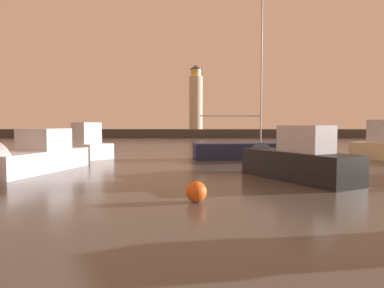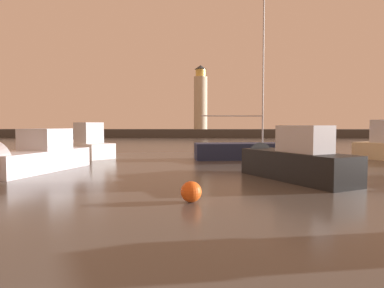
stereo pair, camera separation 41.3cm
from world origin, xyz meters
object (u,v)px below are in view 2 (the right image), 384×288
at_px(lighthouse, 201,99).
at_px(motorboat_4, 76,146).
at_px(motorboat_3, 18,160).
at_px(mooring_buoy, 191,192).
at_px(motorboat_1, 285,160).
at_px(sailboat_moored, 251,151).

distance_m(lighthouse, motorboat_4, 45.88).
relative_size(motorboat_3, mooring_buoy, 12.64).
height_order(motorboat_1, motorboat_3, motorboat_1).
distance_m(motorboat_3, motorboat_4, 10.70).
distance_m(motorboat_1, motorboat_3, 14.55).
bearing_deg(sailboat_moored, motorboat_4, 172.86).
relative_size(motorboat_1, motorboat_4, 1.03).
bearing_deg(mooring_buoy, motorboat_3, 146.19).
xyz_separation_m(lighthouse, motorboat_3, (-9.54, -54.78, -7.38)).
relative_size(motorboat_4, mooring_buoy, 10.22).
bearing_deg(motorboat_1, lighthouse, 95.13).
xyz_separation_m(motorboat_4, mooring_buoy, (10.68, -17.30, -0.49)).
height_order(motorboat_3, mooring_buoy, motorboat_3).
height_order(motorboat_1, mooring_buoy, motorboat_1).
bearing_deg(motorboat_3, mooring_buoy, -33.81).
bearing_deg(mooring_buoy, lighthouse, 90.33).
bearing_deg(lighthouse, motorboat_4, -103.17).
bearing_deg(lighthouse, motorboat_3, -99.88).
height_order(motorboat_3, motorboat_4, motorboat_4).
relative_size(motorboat_4, sailboat_moored, 0.58).
height_order(sailboat_moored, mooring_buoy, sailboat_moored).
bearing_deg(sailboat_moored, motorboat_1, -87.43).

